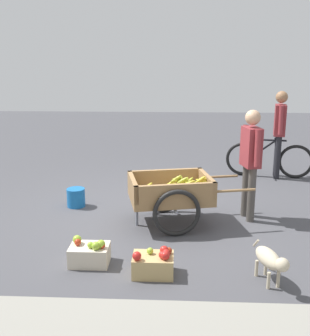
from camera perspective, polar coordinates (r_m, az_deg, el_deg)
name	(u,v)px	position (r m, az deg, el deg)	size (l,w,h in m)	color
ground_plane	(146,214)	(6.32, -1.28, -6.23)	(24.00, 24.00, 0.00)	#47474C
fruit_cart	(171,194)	(5.82, 2.21, -3.52)	(1.77, 1.11, 0.74)	#937047
vendor_person	(251,155)	(6.02, 12.91, 1.70)	(0.27, 0.57, 1.58)	#4C4742
bicycle	(269,159)	(8.44, 15.26, 1.17)	(1.64, 0.48, 0.85)	black
cyclist_person	(280,126)	(8.33, 16.61, 5.47)	(0.26, 0.54, 1.67)	black
dog	(270,260)	(4.54, 15.42, -11.95)	(0.30, 0.65, 0.40)	beige
plastic_bucket	(76,198)	(6.69, -10.71, -3.97)	(0.28, 0.28, 0.29)	#1966B2
apple_crate	(154,264)	(4.61, -0.17, -12.90)	(0.44, 0.32, 0.32)	tan
mixed_fruit_crate	(90,253)	(4.88, -8.89, -11.44)	(0.44, 0.32, 0.32)	beige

